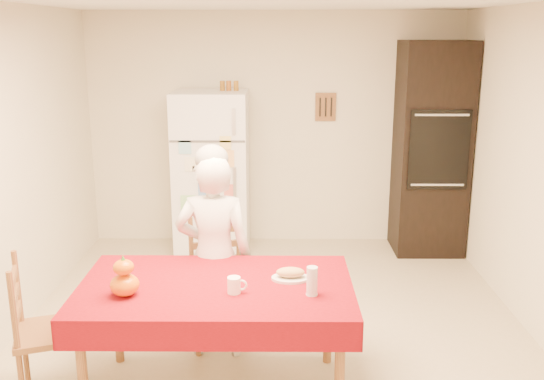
{
  "coord_description": "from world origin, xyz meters",
  "views": [
    {
      "loc": [
        0.02,
        -4.27,
        2.28
      ],
      "look_at": [
        -0.01,
        0.2,
        1.11
      ],
      "focal_mm": 40.0,
      "sensor_mm": 36.0,
      "label": 1
    }
  ],
  "objects_px": {
    "refrigerator": "(212,173)",
    "wine_glass": "(312,281)",
    "oven_cabinet": "(431,149)",
    "chair_left": "(37,325)",
    "dining_table": "(216,295)",
    "seated_woman": "(214,257)",
    "coffee_mug": "(234,285)",
    "chair_far": "(217,276)",
    "pumpkin_lower": "(125,285)",
    "bread_plate": "(290,278)"
  },
  "relations": [
    {
      "from": "refrigerator",
      "to": "wine_glass",
      "type": "xyz_separation_m",
      "value": [
        0.88,
        -2.82,
        -0.0
      ]
    },
    {
      "from": "oven_cabinet",
      "to": "chair_left",
      "type": "height_order",
      "value": "oven_cabinet"
    },
    {
      "from": "dining_table",
      "to": "seated_woman",
      "type": "distance_m",
      "value": 0.53
    },
    {
      "from": "coffee_mug",
      "to": "chair_far",
      "type": "bearing_deg",
      "value": 102.24
    },
    {
      "from": "dining_table",
      "to": "wine_glass",
      "type": "relative_size",
      "value": 9.66
    },
    {
      "from": "oven_cabinet",
      "to": "coffee_mug",
      "type": "height_order",
      "value": "oven_cabinet"
    },
    {
      "from": "refrigerator",
      "to": "chair_left",
      "type": "bearing_deg",
      "value": -106.73
    },
    {
      "from": "oven_cabinet",
      "to": "pumpkin_lower",
      "type": "bearing_deg",
      "value": -131.1
    },
    {
      "from": "seated_woman",
      "to": "chair_far",
      "type": "bearing_deg",
      "value": -87.62
    },
    {
      "from": "oven_cabinet",
      "to": "pumpkin_lower",
      "type": "relative_size",
      "value": 12.62
    },
    {
      "from": "seated_woman",
      "to": "pumpkin_lower",
      "type": "height_order",
      "value": "seated_woman"
    },
    {
      "from": "seated_woman",
      "to": "bread_plate",
      "type": "height_order",
      "value": "seated_woman"
    },
    {
      "from": "seated_woman",
      "to": "bread_plate",
      "type": "distance_m",
      "value": 0.69
    },
    {
      "from": "dining_table",
      "to": "oven_cabinet",
      "type": "bearing_deg",
      "value": 53.81
    },
    {
      "from": "pumpkin_lower",
      "to": "bread_plate",
      "type": "relative_size",
      "value": 0.73
    },
    {
      "from": "seated_woman",
      "to": "refrigerator",
      "type": "bearing_deg",
      "value": -81.73
    },
    {
      "from": "chair_left",
      "to": "pumpkin_lower",
      "type": "distance_m",
      "value": 0.68
    },
    {
      "from": "pumpkin_lower",
      "to": "bread_plate",
      "type": "height_order",
      "value": "pumpkin_lower"
    },
    {
      "from": "dining_table",
      "to": "wine_glass",
      "type": "bearing_deg",
      "value": -14.39
    },
    {
      "from": "refrigerator",
      "to": "chair_left",
      "type": "distance_m",
      "value": 2.86
    },
    {
      "from": "oven_cabinet",
      "to": "bread_plate",
      "type": "height_order",
      "value": "oven_cabinet"
    },
    {
      "from": "refrigerator",
      "to": "wine_glass",
      "type": "bearing_deg",
      "value": -72.55
    },
    {
      "from": "refrigerator",
      "to": "bread_plate",
      "type": "height_order",
      "value": "refrigerator"
    },
    {
      "from": "dining_table",
      "to": "bread_plate",
      "type": "height_order",
      "value": "bread_plate"
    },
    {
      "from": "seated_woman",
      "to": "dining_table",
      "type": "bearing_deg",
      "value": 98.91
    },
    {
      "from": "chair_far",
      "to": "pumpkin_lower",
      "type": "bearing_deg",
      "value": -129.82
    },
    {
      "from": "oven_cabinet",
      "to": "chair_far",
      "type": "bearing_deg",
      "value": -136.06
    },
    {
      "from": "chair_far",
      "to": "coffee_mug",
      "type": "distance_m",
      "value": 0.94
    },
    {
      "from": "oven_cabinet",
      "to": "bread_plate",
      "type": "bearing_deg",
      "value": -119.95
    },
    {
      "from": "refrigerator",
      "to": "seated_woman",
      "type": "height_order",
      "value": "refrigerator"
    },
    {
      "from": "bread_plate",
      "to": "coffee_mug",
      "type": "bearing_deg",
      "value": -149.28
    },
    {
      "from": "chair_far",
      "to": "dining_table",
      "type": "bearing_deg",
      "value": -97.81
    },
    {
      "from": "refrigerator",
      "to": "coffee_mug",
      "type": "distance_m",
      "value": 2.82
    },
    {
      "from": "chair_far",
      "to": "bread_plate",
      "type": "relative_size",
      "value": 3.96
    },
    {
      "from": "refrigerator",
      "to": "oven_cabinet",
      "type": "relative_size",
      "value": 0.77
    },
    {
      "from": "chair_far",
      "to": "bread_plate",
      "type": "xyz_separation_m",
      "value": [
        0.53,
        -0.66,
        0.26
      ]
    },
    {
      "from": "dining_table",
      "to": "pumpkin_lower",
      "type": "bearing_deg",
      "value": -162.76
    },
    {
      "from": "pumpkin_lower",
      "to": "wine_glass",
      "type": "bearing_deg",
      "value": 0.59
    },
    {
      "from": "refrigerator",
      "to": "chair_far",
      "type": "height_order",
      "value": "refrigerator"
    },
    {
      "from": "dining_table",
      "to": "seated_woman",
      "type": "bearing_deg",
      "value": 96.86
    },
    {
      "from": "dining_table",
      "to": "chair_left",
      "type": "relative_size",
      "value": 1.79
    },
    {
      "from": "chair_left",
      "to": "wine_glass",
      "type": "distance_m",
      "value": 1.74
    },
    {
      "from": "dining_table",
      "to": "pumpkin_lower",
      "type": "xyz_separation_m",
      "value": [
        -0.52,
        -0.16,
        0.13
      ]
    },
    {
      "from": "oven_cabinet",
      "to": "wine_glass",
      "type": "relative_size",
      "value": 12.5
    },
    {
      "from": "refrigerator",
      "to": "pumpkin_lower",
      "type": "bearing_deg",
      "value": -94.59
    },
    {
      "from": "chair_far",
      "to": "oven_cabinet",
      "type": "bearing_deg",
      "value": 31.13
    },
    {
      "from": "chair_left",
      "to": "pumpkin_lower",
      "type": "bearing_deg",
      "value": -118.73
    },
    {
      "from": "chair_far",
      "to": "seated_woman",
      "type": "bearing_deg",
      "value": -102.48
    },
    {
      "from": "dining_table",
      "to": "chair_left",
      "type": "distance_m",
      "value": 1.13
    },
    {
      "from": "chair_far",
      "to": "seated_woman",
      "type": "distance_m",
      "value": 0.32
    }
  ]
}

